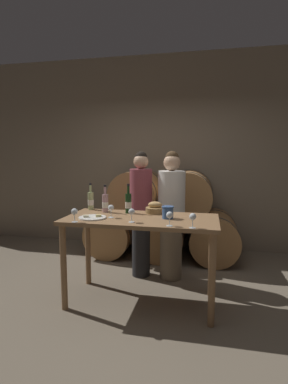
{
  "coord_description": "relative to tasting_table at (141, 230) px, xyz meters",
  "views": [
    {
      "loc": [
        0.67,
        -2.99,
        1.59
      ],
      "look_at": [
        0.0,
        0.15,
        1.18
      ],
      "focal_mm": 28.0,
      "sensor_mm": 36.0,
      "label": 1
    }
  ],
  "objects": [
    {
      "name": "person_right",
      "position": [
        0.23,
        0.7,
        0.03
      ],
      "size": [
        0.34,
        0.34,
        1.63
      ],
      "color": "#756651",
      "rests_on": "ground_plane"
    },
    {
      "name": "wine_glass_far_right",
      "position": [
        0.55,
        -0.34,
        0.23
      ],
      "size": [
        0.06,
        0.06,
        0.14
      ],
      "color": "white",
      "rests_on": "tasting_table"
    },
    {
      "name": "wine_glass_center",
      "position": [
        -0.04,
        -0.23,
        0.23
      ],
      "size": [
        0.06,
        0.06,
        0.14
      ],
      "color": "white",
      "rests_on": "tasting_table"
    },
    {
      "name": "wine_glass_far_left",
      "position": [
        -0.59,
        -0.34,
        0.23
      ],
      "size": [
        0.06,
        0.06,
        0.14
      ],
      "color": "white",
      "rests_on": "tasting_table"
    },
    {
      "name": "bread_basket",
      "position": [
        0.1,
        0.26,
        0.18
      ],
      "size": [
        0.21,
        0.21,
        0.13
      ],
      "color": "olive",
      "rests_on": "tasting_table"
    },
    {
      "name": "wine_bottle_red",
      "position": [
        -0.19,
        0.2,
        0.24
      ],
      "size": [
        0.07,
        0.07,
        0.33
      ],
      "color": "#193819",
      "rests_on": "tasting_table"
    },
    {
      "name": "wine_glass_left",
      "position": [
        -0.3,
        -0.07,
        0.23
      ],
      "size": [
        0.06,
        0.06,
        0.14
      ],
      "color": "white",
      "rests_on": "tasting_table"
    },
    {
      "name": "cheese_plate",
      "position": [
        -0.48,
        -0.14,
        0.14
      ],
      "size": [
        0.28,
        0.28,
        0.04
      ],
      "color": "white",
      "rests_on": "tasting_table"
    },
    {
      "name": "person_left",
      "position": [
        -0.16,
        0.7,
        0.04
      ],
      "size": [
        0.29,
        0.29,
        1.62
      ],
      "color": "#232326",
      "rests_on": "ground_plane"
    },
    {
      "name": "blue_crock",
      "position": [
        0.28,
        0.02,
        0.2
      ],
      "size": [
        0.12,
        0.12,
        0.13
      ],
      "color": "#335693",
      "rests_on": "tasting_table"
    },
    {
      "name": "stone_wall_back",
      "position": [
        0.0,
        2.09,
        0.8
      ],
      "size": [
        10.0,
        0.12,
        3.2
      ],
      "color": "gray",
      "rests_on": "ground_plane"
    },
    {
      "name": "barrel_stack",
      "position": [
        -0.0,
        1.52,
        -0.2
      ],
      "size": [
        2.3,
        0.9,
        1.35
      ],
      "color": "#9E7042",
      "rests_on": "ground_plane"
    },
    {
      "name": "wine_bottle_rose",
      "position": [
        -0.46,
        0.2,
        0.24
      ],
      "size": [
        0.07,
        0.07,
        0.31
      ],
      "color": "#BC8E93",
      "rests_on": "tasting_table"
    },
    {
      "name": "tasting_table",
      "position": [
        0.0,
        0.0,
        0.0
      ],
      "size": [
        1.59,
        0.75,
        0.93
      ],
      "color": "olive",
      "rests_on": "ground_plane"
    },
    {
      "name": "wine_glass_right",
      "position": [
        0.34,
        -0.31,
        0.23
      ],
      "size": [
        0.06,
        0.06,
        0.14
      ],
      "color": "white",
      "rests_on": "tasting_table"
    },
    {
      "name": "wine_bottle_white",
      "position": [
        -0.68,
        0.32,
        0.24
      ],
      "size": [
        0.07,
        0.07,
        0.32
      ],
      "color": "#ADBC7F",
      "rests_on": "tasting_table"
    },
    {
      "name": "ground_plane",
      "position": [
        0.0,
        0.0,
        -0.8
      ],
      "size": [
        10.0,
        10.0,
        0.0
      ],
      "primitive_type": "plane",
      "color": "#726654"
    }
  ]
}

